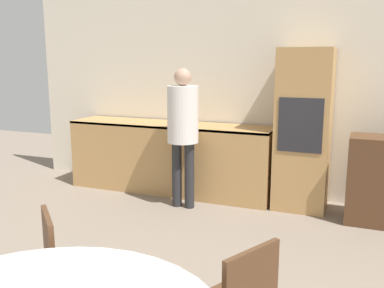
% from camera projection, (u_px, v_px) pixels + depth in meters
% --- Properties ---
extents(wall_back, '(6.67, 0.05, 2.60)m').
position_uv_depth(wall_back, '(262.00, 94.00, 5.39)').
color(wall_back, silver).
rests_on(wall_back, ground_plane).
extents(kitchen_counter, '(2.71, 0.60, 0.91)m').
position_uv_depth(kitchen_counter, '(170.00, 156.00, 5.65)').
color(kitchen_counter, tan).
rests_on(kitchen_counter, ground_plane).
extents(oven_unit, '(0.60, 0.59, 1.86)m').
position_uv_depth(oven_unit, '(303.00, 130.00, 4.94)').
color(oven_unit, tan).
rests_on(oven_unit, ground_plane).
extents(chair_far_left, '(0.57, 0.57, 0.85)m').
position_uv_depth(chair_far_left, '(33.00, 277.00, 2.48)').
color(chair_far_left, '#51331E').
rests_on(chair_far_left, ground_plane).
extents(person_standing, '(0.36, 0.36, 1.63)m').
position_uv_depth(person_standing, '(183.00, 123.00, 4.92)').
color(person_standing, '#262628').
rests_on(person_standing, ground_plane).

